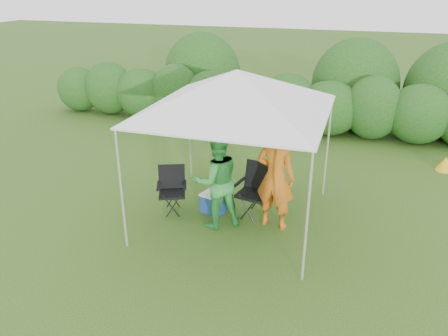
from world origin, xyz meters
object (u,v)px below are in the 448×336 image
(chair_right, at_px, (256,186))
(cooler, at_px, (213,203))
(chair_left, at_px, (172,186))
(woman, at_px, (217,181))
(canopy, at_px, (237,91))
(man, at_px, (275,178))

(chair_right, relative_size, cooler, 1.93)
(chair_left, relative_size, woman, 0.50)
(canopy, xyz_separation_m, cooler, (-0.48, 0.08, -2.27))
(woman, bearing_deg, man, 160.90)
(canopy, xyz_separation_m, woman, (-0.25, -0.35, -1.56))
(chair_left, bearing_deg, man, -21.90)
(woman, xyz_separation_m, cooler, (-0.23, 0.43, -0.71))
(woman, bearing_deg, canopy, -161.04)
(canopy, xyz_separation_m, chair_right, (0.32, 0.27, -1.88))
(woman, distance_m, cooler, 0.86)
(canopy, bearing_deg, woman, -126.16)
(chair_left, bearing_deg, woman, -37.16)
(chair_right, xyz_separation_m, woman, (-0.57, -0.62, 0.32))
(chair_right, height_order, chair_left, chair_right)
(man, distance_m, woman, 1.05)
(chair_right, distance_m, chair_left, 1.63)
(canopy, height_order, woman, canopy)
(cooler, bearing_deg, chair_left, -150.72)
(man, bearing_deg, chair_left, 9.80)
(woman, bearing_deg, cooler, -96.85)
(chair_right, xyz_separation_m, man, (0.43, -0.33, 0.39))
(canopy, height_order, chair_left, canopy)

